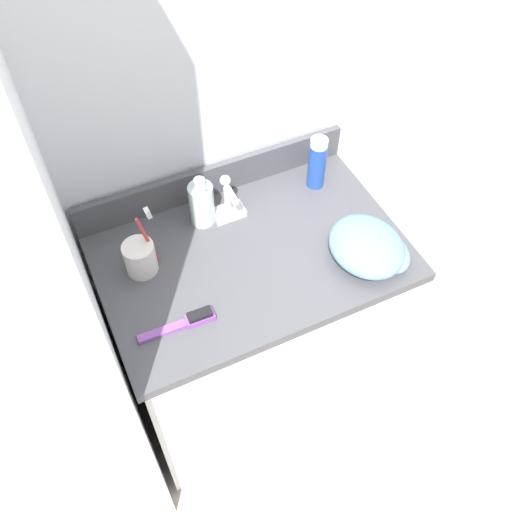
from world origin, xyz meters
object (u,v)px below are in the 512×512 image
(soap_dispenser, at_px, (202,203))
(hairbrush, at_px, (187,322))
(toothbrush_cup, at_px, (140,257))
(hand_towel, at_px, (371,247))
(shaving_cream_can, at_px, (317,163))

(soap_dispenser, bearing_deg, hairbrush, -118.27)
(toothbrush_cup, distance_m, hairbrush, 0.21)
(hairbrush, distance_m, hand_towel, 0.51)
(shaving_cream_can, height_order, hairbrush, shaving_cream_can)
(soap_dispenser, xyz_separation_m, hand_towel, (0.35, -0.31, -0.03))
(soap_dispenser, bearing_deg, shaving_cream_can, -1.01)
(hairbrush, bearing_deg, soap_dispenser, 63.90)
(shaving_cream_can, distance_m, hand_towel, 0.30)
(toothbrush_cup, distance_m, shaving_cream_can, 0.56)
(shaving_cream_can, bearing_deg, hand_towel, -90.35)
(soap_dispenser, relative_size, hairbrush, 0.83)
(soap_dispenser, height_order, hand_towel, soap_dispenser)
(toothbrush_cup, bearing_deg, hairbrush, -77.64)
(hairbrush, bearing_deg, shaving_cream_can, 31.91)
(toothbrush_cup, relative_size, hand_towel, 0.90)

